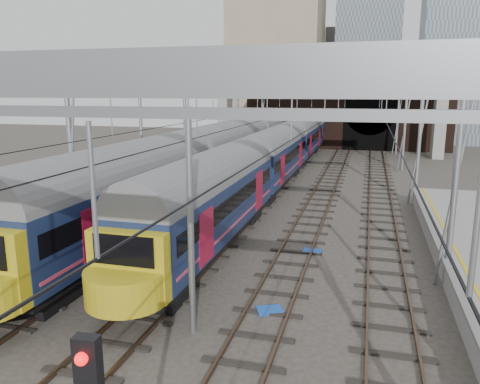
% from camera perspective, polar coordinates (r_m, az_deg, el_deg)
% --- Properties ---
extents(ground, '(160.00, 160.00, 0.00)m').
position_cam_1_polar(ground, '(13.85, -8.90, -20.37)').
color(ground, '#38332D').
rests_on(ground, ground).
extents(tracks, '(14.40, 80.00, 0.22)m').
position_cam_1_polar(tracks, '(27.08, 4.18, -3.69)').
color(tracks, '#4C3828').
rests_on(tracks, ground).
extents(overhead_line, '(16.80, 80.00, 8.00)m').
position_cam_1_polar(overhead_line, '(32.45, 6.65, 10.62)').
color(overhead_line, gray).
rests_on(overhead_line, ground).
extents(retaining_wall, '(28.00, 2.75, 9.00)m').
position_cam_1_polar(retaining_wall, '(62.68, 12.24, 9.11)').
color(retaining_wall, black).
rests_on(retaining_wall, ground).
extents(overbridge, '(28.00, 3.00, 9.25)m').
position_cam_1_polar(overbridge, '(56.79, 10.57, 11.85)').
color(overbridge, gray).
rests_on(overbridge, ground).
extents(city_skyline, '(37.50, 27.50, 60.00)m').
position_cam_1_polar(city_skyline, '(81.65, 14.47, 18.64)').
color(city_skyline, tan).
rests_on(city_skyline, ground).
extents(train_main, '(2.74, 63.42, 4.74)m').
position_cam_1_polar(train_main, '(44.61, 6.31, 5.74)').
color(train_main, black).
rests_on(train_main, ground).
extents(train_second, '(3.00, 51.92, 5.09)m').
position_cam_1_polar(train_second, '(38.39, -1.38, 5.00)').
color(train_second, black).
rests_on(train_second, ground).
extents(signal_near_left, '(0.33, 0.45, 4.44)m').
position_cam_1_polar(signal_near_left, '(16.59, -11.43, -4.10)').
color(signal_near_left, black).
rests_on(signal_near_left, ground).
extents(equip_cover_b, '(0.87, 0.63, 0.10)m').
position_cam_1_polar(equip_cover_b, '(22.40, 8.82, -7.16)').
color(equip_cover_b, blue).
rests_on(equip_cover_b, ground).
extents(equip_cover_c, '(1.05, 0.92, 0.10)m').
position_cam_1_polar(equip_cover_c, '(16.60, 3.63, -14.18)').
color(equip_cover_c, blue).
rests_on(equip_cover_c, ground).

